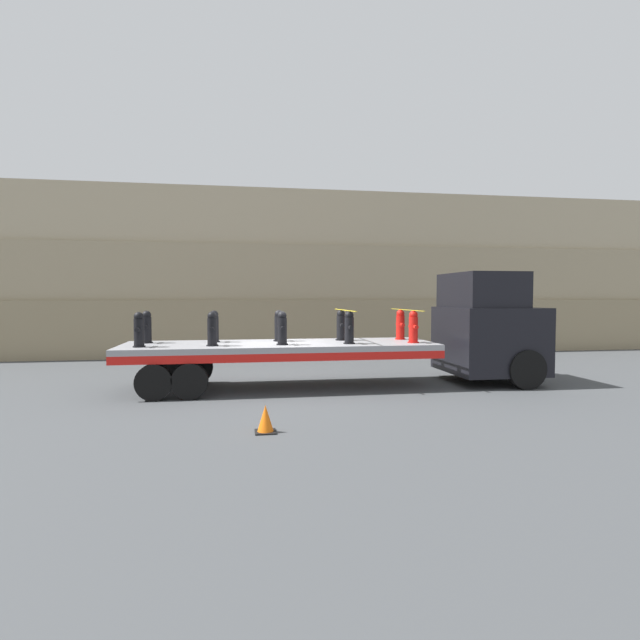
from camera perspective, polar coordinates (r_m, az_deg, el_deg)
The scene contains 17 objects.
ground_plane at distance 13.55m, azimuth -4.52°, elevation -7.73°, with size 120.00×120.00×0.00m, color #3F4244.
rock_cliff at distance 22.03m, azimuth -6.46°, elevation 5.29°, with size 60.00×3.30×6.91m.
truck_cab at distance 15.10m, azimuth 18.88°, elevation -0.90°, with size 2.44×2.74×3.12m.
flatbed_trailer at distance 13.37m, azimuth -7.00°, elevation -3.66°, with size 8.23×2.56×1.21m.
fire_hydrant_black_near_0 at distance 12.99m, azimuth -19.99°, elevation -1.08°, with size 0.30×0.52×0.86m.
fire_hydrant_black_far_0 at distance 14.05m, azimuth -19.18°, elevation -0.80°, with size 0.30×0.52×0.86m.
fire_hydrant_black_near_1 at distance 12.78m, azimuth -12.22°, elevation -1.04°, with size 0.30×0.52×0.86m.
fire_hydrant_black_far_1 at distance 13.86m, azimuth -12.00°, elevation -0.75°, with size 0.30×0.52×0.86m.
fire_hydrant_black_near_2 at distance 12.81m, azimuth -4.34°, elevation -0.98°, with size 0.30×0.52×0.86m.
fire_hydrant_black_far_2 at distance 13.89m, azimuth -4.73°, elevation -0.70°, with size 0.30×0.52×0.86m.
fire_hydrant_black_near_3 at distance 13.08m, azimuth 3.36°, elevation -0.90°, with size 0.30×0.52×0.86m.
fire_hydrant_black_far_3 at distance 14.14m, azimuth 2.39°, elevation -0.63°, with size 0.30×0.52×0.86m.
fire_hydrant_red_near_4 at distance 13.57m, azimuth 10.62°, elevation -0.81°, with size 0.30×0.52×0.86m.
fire_hydrant_red_far_4 at distance 14.59m, azimuth 9.17°, elevation -0.56°, with size 0.30×0.52×0.86m.
cargo_strap_rear at distance 13.59m, azimuth 2.86°, elevation 1.13°, with size 0.05×2.66×0.01m.
cargo_strap_middle at distance 14.06m, azimuth 9.88°, elevation 1.15°, with size 0.05×2.66×0.01m.
traffic_cone at distance 9.20m, azimuth -6.25°, elevation -11.20°, with size 0.38×0.38×0.50m.
Camera 1 is at (-1.11, -13.28, 2.45)m, focal length 28.00 mm.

